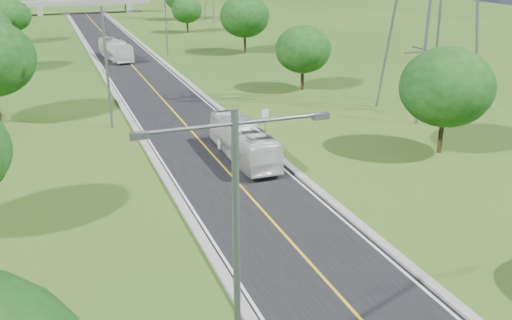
{
  "coord_description": "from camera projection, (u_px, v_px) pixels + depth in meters",
  "views": [
    {
      "loc": [
        -10.88,
        -2.66,
        14.22
      ],
      "look_at": [
        -0.21,
        25.69,
        3.0
      ],
      "focal_mm": 40.0,
      "sensor_mm": 36.0,
      "label": 1
    }
  ],
  "objects": [
    {
      "name": "ground",
      "position": [
        150.0,
        85.0,
        63.52
      ],
      "size": [
        260.0,
        260.0,
        0.0
      ],
      "primitive_type": "plane",
      "color": "#214A14",
      "rests_on": "ground"
    },
    {
      "name": "road",
      "position": [
        140.0,
        74.0,
        68.78
      ],
      "size": [
        8.0,
        150.0,
        0.06
      ],
      "primitive_type": "cube",
      "color": "black",
      "rests_on": "ground"
    },
    {
      "name": "curb_left",
      "position": [
        104.0,
        76.0,
        67.35
      ],
      "size": [
        0.5,
        150.0,
        0.22
      ],
      "primitive_type": "cube",
      "color": "gray",
      "rests_on": "ground"
    },
    {
      "name": "curb_right",
      "position": [
        175.0,
        71.0,
        70.16
      ],
      "size": [
        0.5,
        150.0,
        0.22
      ],
      "primitive_type": "cube",
      "color": "gray",
      "rests_on": "ground"
    },
    {
      "name": "speed_limit_sign",
      "position": [
        265.0,
        118.0,
        45.36
      ],
      "size": [
        0.55,
        0.09,
        2.4
      ],
      "color": "slate",
      "rests_on": "ground"
    },
    {
      "name": "overpass",
      "position": [
        84.0,
        3.0,
        132.9
      ],
      "size": [
        30.0,
        3.0,
        3.2
      ],
      "color": "gray",
      "rests_on": "ground"
    },
    {
      "name": "streetlight_near_left",
      "position": [
        236.0,
        239.0,
        17.35
      ],
      "size": [
        5.9,
        0.25,
        10.0
      ],
      "color": "slate",
      "rests_on": "ground"
    },
    {
      "name": "streetlight_mid_left",
      "position": [
        106.0,
        58.0,
        46.31
      ],
      "size": [
        5.9,
        0.25,
        10.0
      ],
      "color": "slate",
      "rests_on": "ground"
    },
    {
      "name": "streetlight_far_right",
      "position": [
        165.0,
        13.0,
        79.24
      ],
      "size": [
        5.9,
        0.25,
        10.0
      ],
      "color": "slate",
      "rests_on": "ground"
    },
    {
      "name": "tree_le",
      "position": [
        12.0,
        15.0,
        90.58
      ],
      "size": [
        5.88,
        5.88,
        6.84
      ],
      "color": "black",
      "rests_on": "ground"
    },
    {
      "name": "tree_rb",
      "position": [
        447.0,
        87.0,
        40.76
      ],
      "size": [
        6.72,
        6.72,
        7.82
      ],
      "color": "black",
      "rests_on": "ground"
    },
    {
      "name": "tree_rc",
      "position": [
        303.0,
        49.0,
        59.95
      ],
      "size": [
        5.88,
        5.88,
        6.84
      ],
      "color": "black",
      "rests_on": "ground"
    },
    {
      "name": "tree_rd",
      "position": [
        245.0,
        16.0,
        81.35
      ],
      "size": [
        7.14,
        7.14,
        8.3
      ],
      "color": "black",
      "rests_on": "ground"
    },
    {
      "name": "tree_re",
      "position": [
        187.0,
        10.0,
        102.02
      ],
      "size": [
        5.46,
        5.46,
        6.35
      ],
      "color": "black",
      "rests_on": "ground"
    },
    {
      "name": "bus_outbound",
      "position": [
        243.0,
        141.0,
        40.59
      ],
      "size": [
        2.23,
        9.53,
        2.66
      ],
      "primitive_type": "imported",
      "rotation": [
        0.0,
        0.0,
        3.14
      ],
      "color": "silver",
      "rests_on": "road"
    },
    {
      "name": "bus_inbound",
      "position": [
        115.0,
        50.0,
        77.4
      ],
      "size": [
        3.55,
        9.66,
        2.63
      ],
      "primitive_type": "imported",
      "rotation": [
        0.0,
        0.0,
        0.15
      ],
      "color": "white",
      "rests_on": "road"
    }
  ]
}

